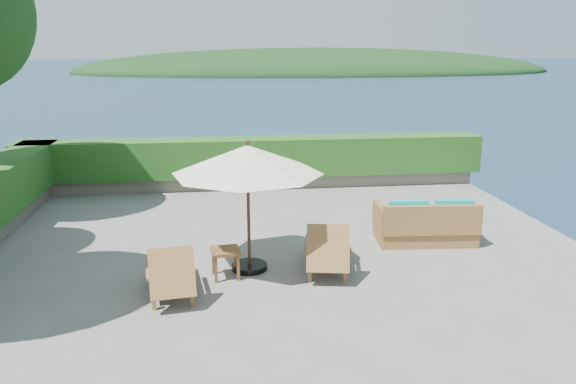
{
  "coord_description": "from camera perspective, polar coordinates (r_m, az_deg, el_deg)",
  "views": [
    {
      "loc": [
        -0.94,
        -9.26,
        3.75
      ],
      "look_at": [
        0.3,
        0.8,
        1.1
      ],
      "focal_mm": 35.0,
      "sensor_mm": 36.0,
      "label": 1
    }
  ],
  "objects": [
    {
      "name": "ground",
      "position": [
        10.03,
        -1.15,
        -7.29
      ],
      "size": [
        12.0,
        12.0,
        0.0
      ],
      "primitive_type": "plane",
      "color": "gray",
      "rests_on": "ground"
    },
    {
      "name": "foundation",
      "position": [
        10.71,
        -1.11,
        -15.01
      ],
      "size": [
        12.0,
        12.0,
        3.0
      ],
      "primitive_type": "cube",
      "color": "#575045",
      "rests_on": "ocean"
    },
    {
      "name": "offshore_island",
      "position": [
        151.65,
        2.87,
        12.08
      ],
      "size": [
        126.0,
        57.6,
        12.6
      ],
      "primitive_type": "ellipsoid",
      "color": "black",
      "rests_on": "ocean"
    },
    {
      "name": "planter_wall_far",
      "position": [
        15.31,
        -3.32,
        1.14
      ],
      "size": [
        12.0,
        0.6,
        0.36
      ],
      "primitive_type": "cube",
      "color": "gray",
      "rests_on": "ground"
    },
    {
      "name": "hedge_far",
      "position": [
        15.17,
        -3.36,
        3.6
      ],
      "size": [
        12.4,
        0.9,
        1.0
      ],
      "primitive_type": "cube",
      "color": "#214915",
      "rests_on": "planter_wall_far"
    },
    {
      "name": "patio_umbrella",
      "position": [
        9.26,
        -4.13,
        3.18
      ],
      "size": [
        2.87,
        2.87,
        2.27
      ],
      "rotation": [
        0.0,
        0.0,
        -0.15
      ],
      "color": "black",
      "rests_on": "ground"
    },
    {
      "name": "lounge_left",
      "position": [
        8.87,
        -11.84,
        -7.97
      ],
      "size": [
        0.86,
        1.67,
        0.92
      ],
      "rotation": [
        0.0,
        0.0,
        0.13
      ],
      "color": "olive",
      "rests_on": "ground"
    },
    {
      "name": "lounge_right",
      "position": [
        9.6,
        4.03,
        -5.77
      ],
      "size": [
        0.98,
        1.77,
        0.97
      ],
      "rotation": [
        0.0,
        0.0,
        -0.18
      ],
      "color": "olive",
      "rests_on": "ground"
    },
    {
      "name": "side_table",
      "position": [
        9.38,
        -6.39,
        -6.32
      ],
      "size": [
        0.52,
        0.52,
        0.5
      ],
      "rotation": [
        0.0,
        0.0,
        0.12
      ],
      "color": "brown",
      "rests_on": "ground"
    },
    {
      "name": "wicker_loveseat",
      "position": [
        11.3,
        13.83,
        -3.23
      ],
      "size": [
        1.98,
        1.12,
        0.94
      ],
      "rotation": [
        0.0,
        0.0,
        -0.08
      ],
      "color": "olive",
      "rests_on": "ground"
    }
  ]
}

